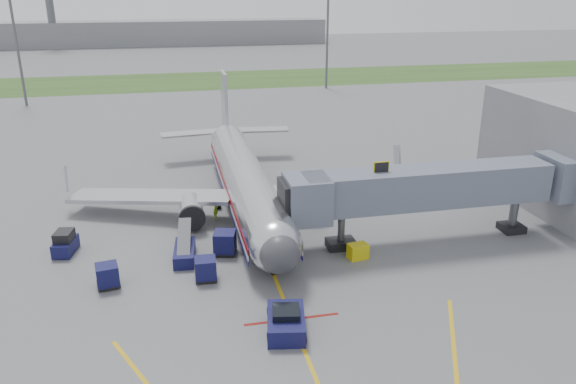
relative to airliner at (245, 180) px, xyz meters
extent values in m
plane|color=#565659|center=(0.00, -15.25, -2.65)|extent=(400.00, 400.00, 0.00)
cube|color=#2D4C1E|center=(0.00, 74.75, -2.64)|extent=(300.00, 25.00, 0.01)
cube|color=gold|center=(0.00, -17.25, -2.64)|extent=(0.25, 50.00, 0.01)
cube|color=maroon|center=(0.00, -19.25, -2.64)|extent=(6.00, 0.25, 0.01)
cylinder|color=silver|center=(0.00, -0.25, 0.05)|extent=(3.80, 28.00, 3.80)
sphere|color=silver|center=(0.00, -14.25, 0.05)|extent=(3.80, 3.80, 3.80)
sphere|color=#38383D|center=(0.00, -15.55, 0.05)|extent=(2.74, 2.74, 2.74)
cube|color=black|center=(0.00, -14.65, 0.60)|extent=(2.20, 1.20, 0.55)
cone|color=silver|center=(0.00, 16.25, 0.05)|extent=(3.80, 5.00, 3.80)
cube|color=#B7BAC1|center=(0.00, 15.75, 4.05)|extent=(0.35, 4.20, 7.00)
cube|color=#B7BAC1|center=(-8.50, -0.25, -0.85)|extent=(15.10, 8.59, 1.13)
cube|color=#B7BAC1|center=(8.50, -0.25, -0.85)|extent=(15.10, 8.59, 1.13)
cylinder|color=silver|center=(-5.20, -3.25, -1.30)|extent=(2.10, 3.60, 2.10)
cylinder|color=silver|center=(5.20, -3.25, -1.30)|extent=(2.10, 3.60, 2.10)
cube|color=maroon|center=(1.92, -0.25, -0.30)|extent=(0.05, 28.00, 0.45)
cube|color=#110E5E|center=(1.92, -0.25, -1.20)|extent=(0.05, 28.00, 0.35)
cylinder|color=black|center=(0.00, -13.25, -2.35)|extent=(0.28, 0.70, 0.70)
cylinder|color=black|center=(-2.60, 0.25, -2.20)|extent=(0.50, 1.00, 1.00)
cylinder|color=black|center=(2.60, 0.25, -2.20)|extent=(0.50, 1.00, 1.00)
cube|color=slate|center=(13.00, -10.25, 1.95)|extent=(20.00, 3.00, 3.00)
cube|color=slate|center=(3.20, -10.25, 1.75)|extent=(3.20, 3.60, 3.40)
cube|color=black|center=(2.00, -10.25, 1.75)|extent=(1.60, 3.00, 2.80)
cube|color=#C7B50B|center=(9.00, -10.25, 3.75)|extent=(1.20, 0.15, 1.00)
cylinder|color=#595B60|center=(6.00, -10.25, -1.10)|extent=(0.56, 0.56, 3.10)
cube|color=black|center=(6.00, -10.25, -2.30)|extent=(2.20, 1.60, 0.70)
cylinder|color=#595B60|center=(21.00, -10.25, -1.10)|extent=(0.70, 0.70, 3.10)
cube|color=black|center=(21.00, -10.25, -2.35)|extent=(1.80, 1.80, 0.60)
cube|color=slate|center=(25.00, -10.25, 1.95)|extent=(3.00, 4.00, 3.40)
cube|color=slate|center=(30.00, -5.25, 2.35)|extent=(10.00, 16.00, 10.00)
cylinder|color=#595B60|center=(-30.00, 54.75, 7.35)|extent=(0.44, 0.44, 20.00)
cylinder|color=#595B60|center=(25.00, 59.75, 7.35)|extent=(0.44, 0.44, 20.00)
cube|color=slate|center=(-10.00, 154.75, 1.35)|extent=(120.00, 14.00, 8.00)
cylinder|color=#595B60|center=(-40.00, 149.75, 11.35)|extent=(2.40, 2.40, 28.00)
cube|color=#0D0F3A|center=(-0.62, -20.38, -2.09)|extent=(2.84, 3.96, 1.11)
cube|color=black|center=(-0.62, -20.38, -1.39)|extent=(1.88, 1.88, 0.50)
cylinder|color=black|center=(-1.75, -21.50, -2.24)|extent=(0.36, 0.83, 0.80)
cylinder|color=black|center=(0.03, -21.83, -2.24)|extent=(0.36, 0.83, 0.80)
cylinder|color=black|center=(-1.27, -18.93, -2.24)|extent=(0.36, 0.83, 0.80)
cylinder|color=black|center=(0.51, -19.26, -2.24)|extent=(0.36, 0.83, 0.80)
cube|color=#0D0F3A|center=(-15.01, -6.51, -2.08)|extent=(1.81, 2.79, 1.03)
cube|color=black|center=(-15.01, -6.51, -1.20)|extent=(1.53, 1.86, 0.72)
cylinder|color=black|center=(-15.70, -7.33, -2.39)|extent=(0.32, 0.55, 0.52)
cylinder|color=black|center=(-14.68, -7.52, -2.39)|extent=(0.32, 0.55, 0.52)
cylinder|color=black|center=(-15.34, -5.50, -2.39)|extent=(0.32, 0.55, 0.52)
cylinder|color=black|center=(-14.33, -5.70, -2.39)|extent=(0.32, 0.55, 0.52)
cube|color=#0D0F3A|center=(-11.41, -12.58, -1.75)|extent=(1.68, 1.68, 1.45)
cube|color=black|center=(-11.41, -12.58, -2.48)|extent=(1.73, 1.73, 0.11)
cylinder|color=black|center=(-11.87, -13.23, -2.51)|extent=(0.25, 0.29, 0.26)
cylinder|color=black|center=(-10.76, -13.04, -2.51)|extent=(0.25, 0.29, 0.26)
cylinder|color=black|center=(-12.06, -12.12, -2.51)|extent=(0.25, 0.29, 0.26)
cylinder|color=black|center=(-10.95, -11.93, -2.51)|extent=(0.25, 0.29, 0.26)
cube|color=#0D0F3A|center=(-4.78, -13.07, -1.75)|extent=(1.50, 1.50, 1.45)
cube|color=black|center=(-4.78, -13.07, -2.48)|extent=(1.55, 1.55, 0.11)
cylinder|color=black|center=(-5.36, -13.61, -2.51)|extent=(0.22, 0.27, 0.26)
cylinder|color=black|center=(-4.24, -13.65, -2.51)|extent=(0.22, 0.27, 0.26)
cylinder|color=black|center=(-5.32, -12.49, -2.51)|extent=(0.22, 0.27, 0.26)
cylinder|color=black|center=(-4.20, -12.53, -2.51)|extent=(0.22, 0.27, 0.26)
cube|color=#0D0F3A|center=(-3.00, -9.28, -1.66)|extent=(1.95, 1.95, 1.61)
cube|color=black|center=(-3.00, -9.28, -2.46)|extent=(2.02, 2.02, 0.12)
cylinder|color=black|center=(-3.76, -9.73, -2.50)|extent=(0.29, 0.34, 0.29)
cylinder|color=black|center=(-2.55, -10.04, -2.50)|extent=(0.29, 0.34, 0.29)
cylinder|color=black|center=(-3.46, -8.52, -2.50)|extent=(0.29, 0.34, 0.29)
cylinder|color=black|center=(-2.25, -8.83, -2.50)|extent=(0.29, 0.34, 0.29)
cube|color=#0D0F3A|center=(-6.09, -9.51, -2.16)|extent=(1.85, 3.97, 0.96)
cube|color=black|center=(-6.04, -8.97, -1.15)|extent=(1.36, 4.38, 1.51)
cylinder|color=black|center=(-6.75, -10.84, -2.35)|extent=(0.29, 0.62, 0.60)
cylinder|color=black|center=(-5.69, -10.94, -2.35)|extent=(0.29, 0.62, 0.60)
cylinder|color=black|center=(-6.49, -8.07, -2.35)|extent=(0.29, 0.62, 0.60)
cylinder|color=black|center=(-5.43, -8.17, -2.35)|extent=(0.29, 0.62, 0.60)
cube|color=#C7B50B|center=(6.70, -12.25, -2.06)|extent=(1.60, 1.20, 1.16)
cylinder|color=black|center=(6.23, -12.33, -2.50)|extent=(0.24, 0.32, 0.29)
cylinder|color=black|center=(7.18, -12.17, -2.50)|extent=(0.24, 0.32, 0.29)
imported|color=#AAEB1B|center=(-3.00, -2.11, -1.75)|extent=(0.67, 0.78, 1.79)
camera|label=1|loc=(-6.66, -48.34, 16.85)|focal=35.00mm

